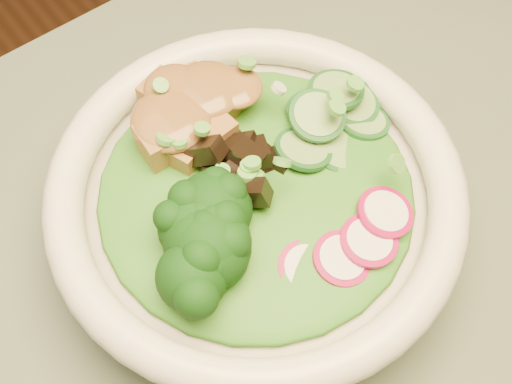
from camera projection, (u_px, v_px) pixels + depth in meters
salad_bowl at (256, 207)px, 0.51m from camera, size 0.29×0.29×0.08m
lettuce_bed at (256, 191)px, 0.49m from camera, size 0.22×0.22×0.03m
broccoli_florets at (182, 243)px, 0.45m from camera, size 0.11×0.10×0.05m
radish_slices at (337, 253)px, 0.46m from camera, size 0.13×0.08×0.02m
cucumber_slices at (329, 123)px, 0.51m from camera, size 0.10×0.10×0.04m
mushroom_heap at (242, 168)px, 0.48m from camera, size 0.10×0.10×0.04m
tofu_cubes at (191, 121)px, 0.51m from camera, size 0.11×0.09×0.04m
peanut_sauce at (189, 109)px, 0.49m from camera, size 0.08×0.06×0.02m
scallion_garnish at (256, 171)px, 0.47m from camera, size 0.21×0.21×0.03m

